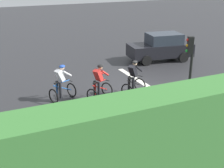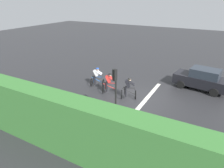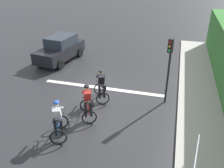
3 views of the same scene
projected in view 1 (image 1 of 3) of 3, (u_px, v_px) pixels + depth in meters
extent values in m
plane|color=#28282B|center=(140.00, 90.00, 15.10)|extent=(80.00, 80.00, 0.00)
cube|color=#ADA89E|center=(174.00, 158.00, 9.56)|extent=(2.80, 25.38, 0.12)
cube|color=#387533|center=(205.00, 137.00, 8.04)|extent=(1.10, 25.38, 2.94)
cube|color=silver|center=(151.00, 88.00, 15.34)|extent=(7.00, 0.30, 0.01)
torus|color=black|center=(72.00, 90.00, 14.22)|extent=(0.66, 0.30, 0.68)
torus|color=black|center=(54.00, 96.00, 13.53)|extent=(0.66, 0.30, 0.68)
cylinder|color=#1E59B2|center=(62.00, 88.00, 13.79)|extent=(0.40, 0.94, 0.51)
cylinder|color=#1E59B2|center=(57.00, 89.00, 13.57)|extent=(0.04, 0.04, 0.55)
cylinder|color=#1E59B2|center=(63.00, 82.00, 13.72)|extent=(0.30, 0.68, 0.04)
cube|color=black|center=(56.00, 83.00, 13.47)|extent=(0.17, 0.24, 0.04)
cylinder|color=black|center=(69.00, 80.00, 13.97)|extent=(0.40, 0.18, 0.03)
cube|color=white|center=(60.00, 75.00, 13.50)|extent=(0.43, 0.49, 0.57)
sphere|color=beige|center=(62.00, 68.00, 13.49)|extent=(0.20, 0.20, 0.20)
ellipsoid|color=#264CB2|center=(62.00, 66.00, 13.47)|extent=(0.33, 0.35, 0.14)
cylinder|color=black|center=(57.00, 89.00, 13.73)|extent=(0.12, 0.12, 0.74)
cylinder|color=black|center=(60.00, 90.00, 13.58)|extent=(0.12, 0.12, 0.74)
cylinder|color=white|center=(63.00, 72.00, 13.78)|extent=(0.26, 0.48, 0.37)
cylinder|color=white|center=(67.00, 74.00, 13.57)|extent=(0.26, 0.48, 0.37)
torus|color=black|center=(107.00, 89.00, 14.29)|extent=(0.63, 0.36, 0.68)
torus|color=black|center=(92.00, 96.00, 13.55)|extent=(0.63, 0.36, 0.68)
cylinder|color=red|center=(100.00, 87.00, 13.83)|extent=(0.49, 0.90, 0.51)
cylinder|color=red|center=(95.00, 89.00, 13.60)|extent=(0.04, 0.04, 0.55)
cylinder|color=red|center=(100.00, 81.00, 13.77)|extent=(0.36, 0.66, 0.04)
cube|color=black|center=(95.00, 83.00, 13.50)|extent=(0.19, 0.24, 0.04)
cylinder|color=black|center=(105.00, 80.00, 14.04)|extent=(0.39, 0.22, 0.03)
cube|color=red|center=(98.00, 75.00, 13.54)|extent=(0.45, 0.50, 0.57)
sphere|color=tan|center=(100.00, 68.00, 13.54)|extent=(0.20, 0.20, 0.20)
ellipsoid|color=black|center=(100.00, 66.00, 13.52)|extent=(0.34, 0.36, 0.14)
cylinder|color=black|center=(95.00, 89.00, 13.76)|extent=(0.12, 0.12, 0.74)
cylinder|color=black|center=(99.00, 90.00, 13.62)|extent=(0.12, 0.12, 0.74)
cylinder|color=red|center=(99.00, 72.00, 13.82)|extent=(0.30, 0.47, 0.37)
cylinder|color=red|center=(105.00, 73.00, 13.64)|extent=(0.30, 0.47, 0.37)
torus|color=black|center=(140.00, 85.00, 14.86)|extent=(0.64, 0.35, 0.68)
torus|color=black|center=(127.00, 91.00, 14.12)|extent=(0.64, 0.35, 0.68)
cylinder|color=black|center=(134.00, 83.00, 14.40)|extent=(0.46, 0.91, 0.51)
cylinder|color=black|center=(130.00, 84.00, 14.17)|extent=(0.04, 0.04, 0.55)
cylinder|color=black|center=(134.00, 77.00, 14.34)|extent=(0.35, 0.66, 0.04)
cube|color=black|center=(130.00, 78.00, 14.07)|extent=(0.18, 0.24, 0.04)
cylinder|color=black|center=(139.00, 76.00, 14.61)|extent=(0.39, 0.21, 0.03)
cube|color=black|center=(133.00, 71.00, 14.11)|extent=(0.45, 0.50, 0.57)
sphere|color=beige|center=(135.00, 64.00, 14.11)|extent=(0.20, 0.20, 0.20)
ellipsoid|color=black|center=(135.00, 62.00, 14.09)|extent=(0.34, 0.36, 0.14)
cylinder|color=black|center=(129.00, 84.00, 14.33)|extent=(0.12, 0.12, 0.74)
cylinder|color=black|center=(133.00, 85.00, 14.19)|extent=(0.12, 0.12, 0.74)
cylinder|color=black|center=(134.00, 68.00, 14.39)|extent=(0.29, 0.47, 0.37)
cylinder|color=black|center=(139.00, 69.00, 14.20)|extent=(0.29, 0.47, 0.37)
cube|color=black|center=(160.00, 50.00, 19.85)|extent=(2.27, 4.30, 0.80)
cube|color=#262D38|center=(164.00, 39.00, 19.66)|extent=(1.79, 2.32, 0.66)
cylinder|color=black|center=(146.00, 61.00, 18.90)|extent=(0.31, 0.66, 0.64)
cylinder|color=black|center=(137.00, 54.00, 20.39)|extent=(0.31, 0.66, 0.64)
cylinder|color=black|center=(183.00, 57.00, 19.57)|extent=(0.31, 0.66, 0.64)
cylinder|color=black|center=(171.00, 51.00, 21.07)|extent=(0.31, 0.66, 0.64)
cube|color=#EAEACC|center=(134.00, 53.00, 18.82)|extent=(0.29, 0.12, 0.16)
cube|color=#EAEACC|center=(128.00, 49.00, 19.73)|extent=(0.29, 0.12, 0.16)
cylinder|color=black|center=(189.00, 88.00, 11.65)|extent=(0.10, 0.10, 2.70)
cube|color=black|center=(190.00, 45.00, 11.06)|extent=(0.26, 0.26, 0.64)
sphere|color=red|center=(188.00, 40.00, 10.98)|extent=(0.11, 0.11, 0.11)
sphere|color=orange|center=(187.00, 45.00, 11.05)|extent=(0.11, 0.11, 0.11)
sphere|color=green|center=(187.00, 51.00, 11.12)|extent=(0.11, 0.11, 0.11)
cylinder|color=#999EA3|center=(69.00, 140.00, 8.78)|extent=(0.46, 3.07, 0.05)
cylinder|color=#999EA3|center=(120.00, 147.00, 9.38)|extent=(0.04, 0.04, 1.00)
cylinder|color=#999EA3|center=(87.00, 152.00, 9.10)|extent=(0.04, 0.04, 1.00)
cylinder|color=#999EA3|center=(52.00, 158.00, 8.81)|extent=(0.04, 0.04, 1.00)
cylinder|color=#999EA3|center=(14.00, 164.00, 8.53)|extent=(0.04, 0.04, 1.00)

